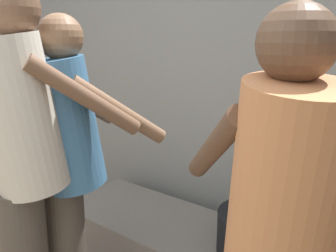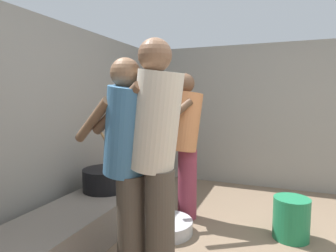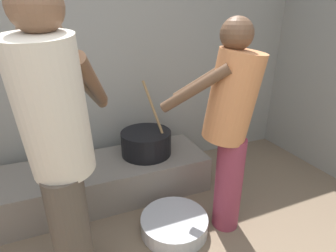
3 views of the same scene
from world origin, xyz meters
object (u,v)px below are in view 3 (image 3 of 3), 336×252
Objects in this scene: cook_in_blue_shirt at (58,141)px; metal_mixing_bowl at (174,224)px; cook_in_cream_shirt at (59,145)px; cook_in_orange_shirt at (230,121)px; cooking_pot_main at (146,143)px.

metal_mixing_bowl is at bearing -0.56° from cook_in_blue_shirt.
cook_in_cream_shirt reaches higher than cook_in_blue_shirt.
cook_in_orange_shirt is (1.08, -0.07, -0.02)m from cook_in_blue_shirt.
cooking_pot_main is 0.77m from metal_mixing_bowl.
cook_in_orange_shirt is 2.99× the size of metal_mixing_bowl.
cook_in_orange_shirt is (0.37, -0.73, 0.42)m from cooking_pot_main.
metal_mixing_bowl is (0.70, 0.21, -0.90)m from cook_in_cream_shirt.
cooking_pot_main is at bearing 43.06° from cook_in_blue_shirt.
cook_in_orange_shirt is 0.92× the size of cook_in_cream_shirt.
metal_mixing_bowl is at bearing 170.61° from cook_in_orange_shirt.
metal_mixing_bowl is at bearing -90.84° from cooking_pot_main.
cook_in_cream_shirt reaches higher than cooking_pot_main.
cook_in_cream_shirt is 3.27× the size of metal_mixing_bowl.
cook_in_blue_shirt reaches higher than cook_in_orange_shirt.
cook_in_cream_shirt is at bearing -88.49° from cook_in_blue_shirt.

